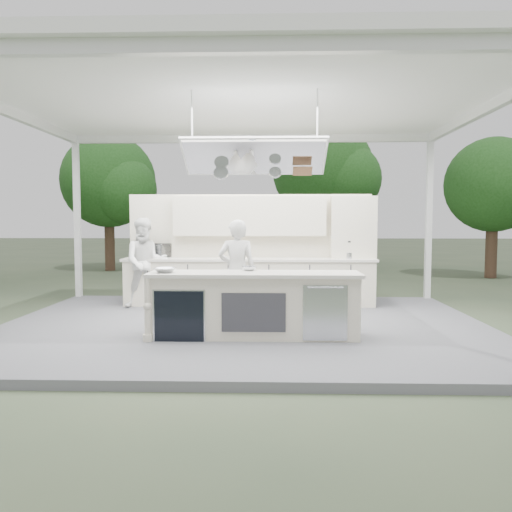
{
  "coord_description": "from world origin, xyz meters",
  "views": [
    {
      "loc": [
        0.44,
        -8.16,
        1.82
      ],
      "look_at": [
        0.18,
        0.4,
        1.22
      ],
      "focal_mm": 35.0,
      "sensor_mm": 36.0,
      "label": 1
    }
  ],
  "objects_px": {
    "back_counter": "(249,281)",
    "sous_chef": "(146,263)",
    "head_chef": "(237,271)",
    "demo_island": "(253,304)"
  },
  "relations": [
    {
      "from": "sous_chef",
      "to": "back_counter",
      "type": "bearing_deg",
      "value": -6.78
    },
    {
      "from": "head_chef",
      "to": "back_counter",
      "type": "bearing_deg",
      "value": -94.06
    },
    {
      "from": "head_chef",
      "to": "sous_chef",
      "type": "relative_size",
      "value": 0.98
    },
    {
      "from": "back_counter",
      "to": "head_chef",
      "type": "height_order",
      "value": "head_chef"
    },
    {
      "from": "back_counter",
      "to": "sous_chef",
      "type": "distance_m",
      "value": 2.09
    },
    {
      "from": "demo_island",
      "to": "head_chef",
      "type": "xyz_separation_m",
      "value": [
        -0.3,
        1.01,
        0.39
      ]
    },
    {
      "from": "demo_island",
      "to": "back_counter",
      "type": "bearing_deg",
      "value": 93.63
    },
    {
      "from": "back_counter",
      "to": "head_chef",
      "type": "distance_m",
      "value": 1.85
    },
    {
      "from": "sous_chef",
      "to": "head_chef",
      "type": "bearing_deg",
      "value": -53.94
    },
    {
      "from": "demo_island",
      "to": "head_chef",
      "type": "distance_m",
      "value": 1.12
    }
  ]
}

